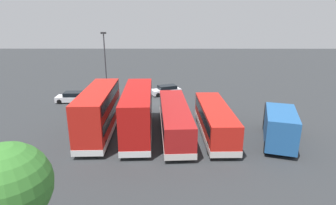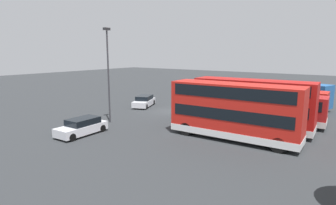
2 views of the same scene
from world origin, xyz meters
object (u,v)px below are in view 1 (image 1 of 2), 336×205
Objects in this scene: bus_double_decker_third at (138,112)px; bus_double_decker_fourth at (99,111)px; bus_single_deck_second at (175,118)px; car_small_green at (73,97)px; bus_single_deck_near_end at (215,120)px; lamp_post_tall at (105,62)px; waste_bin_yellow at (211,103)px; car_hatchback_silver at (166,90)px; box_truck_blue at (279,125)px.

bus_double_decker_third and bus_double_decker_fourth have the same top height.
bus_single_deck_second is 17.39m from car_small_green.
bus_single_deck_near_end is 1.02× the size of bus_double_decker_fourth.
bus_single_deck_second is at bearing -4.65° from bus_single_deck_near_end.
waste_bin_yellow is at bearing 166.74° from lamp_post_tall.
bus_single_deck_second is 1.31× the size of lamp_post_tall.
car_hatchback_silver is (4.83, -14.97, -0.92)m from bus_single_deck_near_end.
bus_double_decker_fourth is 2.22× the size of car_hatchback_silver.
box_truck_blue reaches higher than car_hatchback_silver.
bus_single_deck_second is 12.81× the size of waste_bin_yellow.
car_hatchback_silver is at bearing -113.08° from bus_double_decker_fourth.
bus_double_decker_third is 3.76m from bus_double_decker_fourth.
bus_double_decker_third is at bearing 0.25° from bus_single_deck_near_end.
bus_double_decker_third is at bearing 132.08° from car_small_green.
bus_double_decker_fourth is 1.13× the size of lamp_post_tall.
car_small_green is (13.61, -10.79, -0.92)m from bus_single_deck_second.
lamp_post_tall is (9.24, -12.09, 3.71)m from bus_single_deck_second.
bus_double_decker_third is at bearing 178.20° from bus_double_decker_fourth.
lamp_post_tall is at bearing -13.26° from waste_bin_yellow.
bus_single_deck_second is 2.58× the size of car_hatchback_silver.
bus_single_deck_second is 3.66m from bus_double_decker_third.
box_truck_blue is at bearing 143.51° from lamp_post_tall.
bus_double_decker_third is 15.33m from car_hatchback_silver.
car_small_green is 18.55m from waste_bin_yellow.
bus_double_decker_fourth is (3.76, -0.12, -0.00)m from bus_double_decker_third.
bus_single_deck_second is 1.54× the size of box_truck_blue.
car_hatchback_silver is 8.27m from waste_bin_yellow.
waste_bin_yellow is at bearing -118.85° from bus_single_deck_second.
bus_single_deck_near_end is 9.21m from waste_bin_yellow.
bus_single_deck_near_end is 20.72m from car_small_green.
bus_double_decker_third reaches higher than car_hatchback_silver.
box_truck_blue is 19.54m from car_hatchback_silver.
bus_double_decker_fourth reaches higher than waste_bin_yellow.
bus_single_deck_second is (3.86, -0.31, 0.00)m from bus_single_deck_near_end.
bus_single_deck_second is 1.15× the size of bus_double_decker_third.
bus_single_deck_near_end is at bearing 107.90° from car_hatchback_silver.
bus_single_deck_near_end is at bearing 147.56° from car_small_green.
box_truck_blue is at bearing 151.45° from car_small_green.
bus_double_decker_third reaches higher than waste_bin_yellow.
box_truck_blue reaches higher than bus_single_deck_near_end.
bus_double_decker_third is 2.36× the size of car_small_green.
bus_single_deck_near_end is at bearing -179.75° from bus_double_decker_third.
car_small_green is 0.48× the size of lamp_post_tall.
bus_single_deck_near_end is at bearing 136.58° from lamp_post_tall.
bus_single_deck_second is 2.71× the size of car_small_green.
box_truck_blue is (-5.66, 1.48, 0.09)m from bus_single_deck_near_end.
bus_double_decker_fourth reaches higher than bus_single_deck_second.
car_hatchback_silver reaches higher than waste_bin_yellow.
waste_bin_yellow is at bearing -132.60° from bus_double_decker_third.
bus_single_deck_near_end is at bearing 83.92° from waste_bin_yellow.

